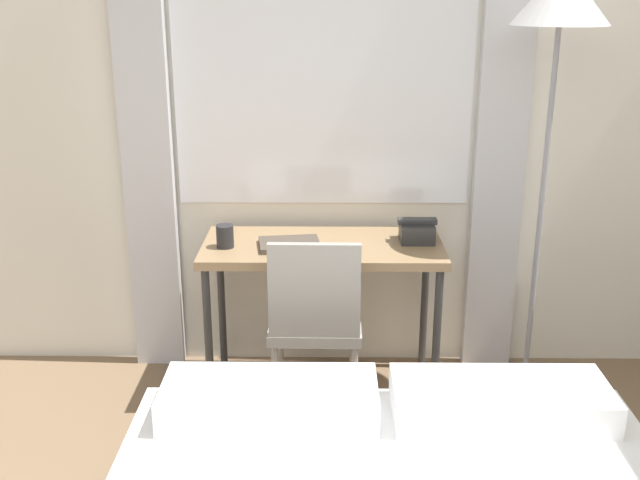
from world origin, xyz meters
TOP-DOWN VIEW (x-y plane):
  - wall_back_with_window at (0.01, 2.86)m, footprint 5.30×0.13m
  - desk at (0.08, 2.53)m, footprint 1.10×0.51m
  - desk_chair at (0.05, 2.25)m, footprint 0.40×0.40m
  - standing_lamp at (1.05, 2.50)m, footprint 0.40×0.40m
  - telephone at (0.51, 2.57)m, footprint 0.18×0.15m
  - book at (-0.07, 2.48)m, footprint 0.29×0.23m
  - mug at (-0.36, 2.47)m, footprint 0.08×0.08m

SIDE VIEW (x-z plane):
  - desk_chair at x=0.05m, z-range 0.07..0.94m
  - desk at x=0.08m, z-range 0.30..1.04m
  - book at x=-0.07m, z-range 0.74..0.77m
  - telephone at x=0.51m, z-range 0.74..0.84m
  - mug at x=-0.36m, z-range 0.74..0.85m
  - wall_back_with_window at x=0.01m, z-range 0.00..2.70m
  - standing_lamp at x=1.05m, z-range 0.75..2.70m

